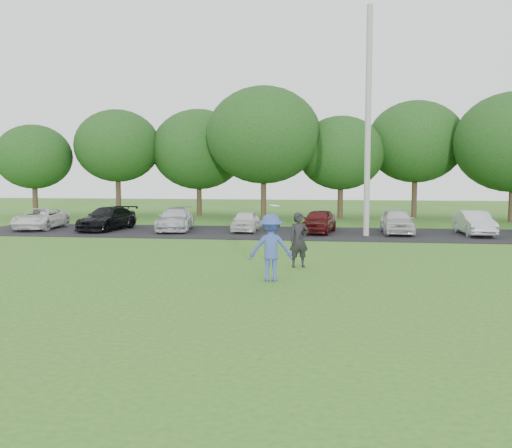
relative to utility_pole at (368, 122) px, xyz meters
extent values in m
plane|color=#33681D|center=(-4.14, -12.13, -5.40)|extent=(100.00, 100.00, 0.00)
cube|color=black|center=(-4.14, 0.87, -5.39)|extent=(32.00, 6.50, 0.03)
cylinder|color=#9D9E98|center=(0.00, 0.00, 0.00)|extent=(0.28, 0.28, 10.81)
imported|color=#394DA1|center=(-3.26, -11.93, -4.47)|extent=(1.30, 0.87, 1.87)
cylinder|color=white|center=(-3.14, -12.14, -3.28)|extent=(0.28, 0.27, 0.10)
imported|color=black|center=(-2.63, -9.50, -4.52)|extent=(0.76, 0.64, 1.76)
cube|color=black|center=(-2.45, -9.68, -4.26)|extent=(0.17, 0.15, 0.10)
imported|color=silver|center=(-17.17, 1.01, -4.81)|extent=(2.16, 4.16, 1.12)
imported|color=black|center=(-13.40, 0.96, -4.77)|extent=(2.32, 4.37, 1.21)
imported|color=silver|center=(-9.75, 1.18, -4.78)|extent=(2.19, 4.26, 1.18)
imported|color=silver|center=(-6.05, 1.25, -4.84)|extent=(1.33, 3.16, 1.07)
imported|color=#4A1011|center=(-2.29, 1.03, -4.78)|extent=(1.92, 3.65, 1.18)
imported|color=silver|center=(1.56, 1.19, -4.75)|extent=(1.48, 3.69, 1.26)
imported|color=silver|center=(5.21, 1.04, -4.79)|extent=(1.42, 3.60, 1.17)
cylinder|color=#38281C|center=(-22.14, 9.47, -4.30)|extent=(0.36, 0.36, 2.20)
ellipsoid|color=#214C19|center=(-22.14, 9.47, -1.25)|extent=(5.20, 5.20, 4.42)
cylinder|color=#38281C|center=(-16.64, 10.87, -4.05)|extent=(0.36, 0.36, 2.70)
ellipsoid|color=#214C19|center=(-16.64, 10.87, -0.48)|extent=(5.94, 5.94, 5.05)
cylinder|color=#38281C|center=(-11.14, 12.27, -4.30)|extent=(0.36, 0.36, 2.20)
ellipsoid|color=#214C19|center=(-11.14, 12.27, -0.70)|extent=(6.68, 6.68, 5.68)
cylinder|color=#38281C|center=(-6.14, 9.47, -4.05)|extent=(0.36, 0.36, 2.70)
ellipsoid|color=#214C19|center=(-6.14, 9.47, 0.08)|extent=(7.42, 7.42, 6.31)
cylinder|color=#38281C|center=(-1.14, 10.87, -4.30)|extent=(0.36, 0.36, 2.20)
ellipsoid|color=#214C19|center=(-1.14, 10.87, -1.04)|extent=(5.76, 5.76, 4.90)
cylinder|color=#38281C|center=(3.86, 12.27, -4.05)|extent=(0.36, 0.36, 2.70)
ellipsoid|color=#214C19|center=(3.86, 12.27, -0.27)|extent=(6.50, 6.50, 5.53)
cylinder|color=#38281C|center=(9.36, 9.47, -4.30)|extent=(0.36, 0.36, 2.20)
camera|label=1|loc=(-1.52, -27.62, -2.40)|focal=40.00mm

